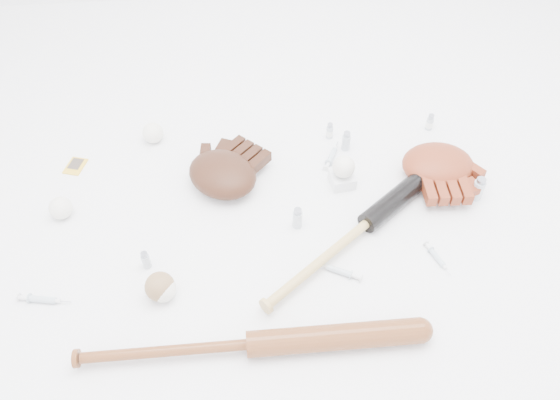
{
  "coord_description": "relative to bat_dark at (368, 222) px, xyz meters",
  "views": [
    {
      "loc": [
        -0.11,
        -1.07,
        1.32
      ],
      "look_at": [
        -0.01,
        0.07,
        0.06
      ],
      "focal_mm": 35.0,
      "sensor_mm": 36.0,
      "label": 1
    }
  ],
  "objects": [
    {
      "name": "bat_wood",
      "position": [
        -0.38,
        -0.38,
        0.0
      ],
      "size": [
        0.94,
        0.07,
        0.07
      ],
      "primitive_type": null,
      "rotation": [
        0.0,
        0.0,
        0.0
      ],
      "color": "brown",
      "rests_on": "ground"
    },
    {
      "name": "syringe_2",
      "position": [
        -0.06,
        0.33,
        -0.02
      ],
      "size": [
        0.1,
        0.16,
        0.02
      ],
      "primitive_type": null,
      "rotation": [
        0.0,
        0.0,
        1.13
      ],
      "color": "#ADBCC6",
      "rests_on": "ground"
    },
    {
      "name": "vial_0",
      "position": [
        -0.0,
        0.37,
        0.0
      ],
      "size": [
        0.03,
        0.03,
        0.08
      ],
      "primitive_type": "cylinder",
      "color": "#B3BCC4",
      "rests_on": "ground"
    },
    {
      "name": "vial_3",
      "position": [
        0.38,
        0.1,
        0.01
      ],
      "size": [
        0.04,
        0.04,
        0.09
      ],
      "primitive_type": "cylinder",
      "color": "#B3BCC4",
      "rests_on": "ground"
    },
    {
      "name": "bat_dark",
      "position": [
        0.0,
        0.0,
        0.0
      ],
      "size": [
        0.75,
        0.63,
        0.07
      ],
      "primitive_type": null,
      "rotation": [
        0.0,
        0.0,
        0.68
      ],
      "color": "black",
      "rests_on": "ground"
    },
    {
      "name": "trading_card",
      "position": [
        -0.95,
        0.36,
        -0.03
      ],
      "size": [
        0.08,
        0.1,
        0.0
      ],
      "primitive_type": "cube",
      "rotation": [
        0.0,
        0.0,
        -0.29
      ],
      "color": "gold",
      "rests_on": "ground"
    },
    {
      "name": "baseball_on_pedestal",
      "position": [
        -0.05,
        0.2,
        0.05
      ],
      "size": [
        0.07,
        0.07,
        0.07
      ],
      "primitive_type": "sphere",
      "color": "white",
      "rests_on": "pedestal"
    },
    {
      "name": "baseball_mid",
      "position": [
        -0.61,
        -0.19,
        0.0
      ],
      "size": [
        0.07,
        0.07,
        0.07
      ],
      "primitive_type": "sphere",
      "color": "white",
      "rests_on": "ground"
    },
    {
      "name": "vial_4",
      "position": [
        -0.67,
        -0.08,
        -0.0
      ],
      "size": [
        0.02,
        0.02,
        0.06
      ],
      "primitive_type": "cylinder",
      "color": "#B3BCC4",
      "rests_on": "ground"
    },
    {
      "name": "vial_2",
      "position": [
        -0.21,
        0.03,
        0.0
      ],
      "size": [
        0.03,
        0.03,
        0.08
      ],
      "primitive_type": "cylinder",
      "color": "#B3BCC4",
      "rests_on": "ground"
    },
    {
      "name": "baseball_aged",
      "position": [
        -0.62,
        -0.19,
        0.01
      ],
      "size": [
        0.08,
        0.08,
        0.08
      ],
      "primitive_type": "sphere",
      "color": "olive",
      "rests_on": "ground"
    },
    {
      "name": "vial_1",
      "position": [
        0.32,
        0.45,
        -0.0
      ],
      "size": [
        0.03,
        0.03,
        0.06
      ],
      "primitive_type": "cylinder",
      "color": "#B3BCC4",
      "rests_on": "ground"
    },
    {
      "name": "glove_tan",
      "position": [
        0.28,
        0.21,
        0.02
      ],
      "size": [
        0.29,
        0.29,
        0.1
      ],
      "primitive_type": null,
      "rotation": [
        0.0,
        0.0,
        3.1
      ],
      "color": "maroon",
      "rests_on": "ground"
    },
    {
      "name": "baseball_left",
      "position": [
        -0.95,
        0.14,
        0.0
      ],
      "size": [
        0.07,
        0.07,
        0.07
      ],
      "primitive_type": "sphere",
      "color": "white",
      "rests_on": "ground"
    },
    {
      "name": "pedestal",
      "position": [
        -0.05,
        0.2,
        -0.01
      ],
      "size": [
        0.09,
        0.09,
        0.04
      ],
      "primitive_type": "cube",
      "rotation": [
        0.0,
        0.0,
        0.13
      ],
      "color": "white",
      "rests_on": "ground"
    },
    {
      "name": "syringe_1",
      "position": [
        -0.11,
        -0.15,
        -0.02
      ],
      "size": [
        0.16,
        0.1,
        0.02
      ],
      "primitive_type": null,
      "rotation": [
        0.0,
        0.0,
        2.65
      ],
      "color": "#ADBCC6",
      "rests_on": "ground"
    },
    {
      "name": "syringe_3",
      "position": [
        0.19,
        -0.13,
        -0.03
      ],
      "size": [
        0.07,
        0.14,
        0.02
      ],
      "primitive_type": null,
      "rotation": [
        0.0,
        0.0,
        -1.22
      ],
      "color": "#ADBCC6",
      "rests_on": "ground"
    },
    {
      "name": "glove_dark",
      "position": [
        -0.44,
        0.23,
        0.02
      ],
      "size": [
        0.4,
        0.4,
        0.1
      ],
      "primitive_type": null,
      "rotation": [
        0.0,
        0.0,
        -0.75
      ],
      "color": "#341A0E",
      "rests_on": "ground"
    },
    {
      "name": "vial_5",
      "position": [
        -0.05,
        0.44,
        -0.0
      ],
      "size": [
        0.02,
        0.02,
        0.06
      ],
      "primitive_type": "cylinder",
      "color": "#B3BCC4",
      "rests_on": "ground"
    },
    {
      "name": "syringe_0",
      "position": [
        -0.95,
        -0.18,
        -0.02
      ],
      "size": [
        0.17,
        0.06,
        0.02
      ],
      "primitive_type": null,
      "rotation": [
        0.0,
        0.0,
        -0.19
      ],
      "color": "#ADBCC6",
      "rests_on": "ground"
    },
    {
      "name": "baseball_upper",
      "position": [
        -0.69,
        0.47,
        0.0
      ],
      "size": [
        0.07,
        0.07,
        0.07
      ],
      "primitive_type": "sphere",
      "color": "white",
      "rests_on": "ground"
    }
  ]
}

